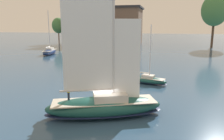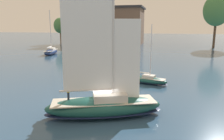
{
  "view_description": "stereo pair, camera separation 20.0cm",
  "coord_description": "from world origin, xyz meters",
  "px_view_note": "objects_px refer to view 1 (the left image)",
  "views": [
    {
      "loc": [
        5.01,
        -17.97,
        8.12
      ],
      "look_at": [
        0.0,
        3.0,
        3.67
      ],
      "focal_mm": 35.0,
      "sensor_mm": 36.0,
      "label": 1
    },
    {
      "loc": [
        5.2,
        -17.92,
        8.12
      ],
      "look_at": [
        0.0,
        3.0,
        3.67
      ],
      "focal_mm": 35.0,
      "sensor_mm": 36.0,
      "label": 2
    }
  ],
  "objects_px": {
    "tree_shore_center": "(215,10)",
    "sailboat_moored_near_marina": "(146,79)",
    "sailboat_main": "(104,104)",
    "sailboat_moored_mid_channel": "(49,52)",
    "tree_shore_left": "(58,26)"
  },
  "relations": [
    {
      "from": "tree_shore_left",
      "to": "sailboat_moored_near_marina",
      "type": "relative_size",
      "value": 1.37
    },
    {
      "from": "sailboat_moored_near_marina",
      "to": "sailboat_main",
      "type": "bearing_deg",
      "value": -102.58
    },
    {
      "from": "tree_shore_center",
      "to": "sailboat_moored_near_marina",
      "type": "xyz_separation_m",
      "value": [
        -19.21,
        -56.43,
        -12.72
      ]
    },
    {
      "from": "tree_shore_left",
      "to": "tree_shore_center",
      "type": "bearing_deg",
      "value": -1.88
    },
    {
      "from": "tree_shore_left",
      "to": "sailboat_main",
      "type": "relative_size",
      "value": 0.77
    },
    {
      "from": "tree_shore_center",
      "to": "sailboat_moored_near_marina",
      "type": "height_order",
      "value": "tree_shore_center"
    },
    {
      "from": "tree_shore_left",
      "to": "sailboat_main",
      "type": "distance_m",
      "value": 81.73
    },
    {
      "from": "sailboat_main",
      "to": "sailboat_moored_mid_channel",
      "type": "distance_m",
      "value": 45.64
    },
    {
      "from": "tree_shore_left",
      "to": "sailboat_moored_mid_channel",
      "type": "distance_m",
      "value": 36.97
    },
    {
      "from": "tree_shore_center",
      "to": "sailboat_moored_near_marina",
      "type": "distance_m",
      "value": 60.95
    },
    {
      "from": "tree_shore_center",
      "to": "sailboat_moored_mid_channel",
      "type": "xyz_separation_m",
      "value": [
        -48.25,
        -31.46,
        -12.46
      ]
    },
    {
      "from": "tree_shore_left",
      "to": "sailboat_moored_mid_channel",
      "type": "relative_size",
      "value": 0.93
    },
    {
      "from": "tree_shore_center",
      "to": "sailboat_moored_near_marina",
      "type": "relative_size",
      "value": 2.31
    },
    {
      "from": "tree_shore_left",
      "to": "sailboat_main",
      "type": "height_order",
      "value": "sailboat_main"
    },
    {
      "from": "sailboat_moored_near_marina",
      "to": "sailboat_moored_mid_channel",
      "type": "distance_m",
      "value": 38.3
    }
  ]
}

